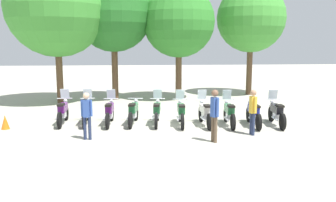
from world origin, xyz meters
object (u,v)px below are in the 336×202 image
Objects in this scene: person_1 at (253,109)px; tree_2 at (179,22)px; person_0 at (215,111)px; motorcycle_3 at (133,112)px; motorcycle_9 at (276,113)px; motorcycle_5 at (181,112)px; person_2 at (87,113)px; tree_3 at (251,18)px; motorcycle_0 at (63,111)px; motorcycle_8 at (253,113)px; motorcycle_2 at (110,112)px; motorcycle_7 at (229,113)px; motorcycle_4 at (157,112)px; traffic_cone at (5,122)px; tree_1 at (114,14)px; motorcycle_1 at (86,111)px; motorcycle_6 at (205,113)px; tree_0 at (56,7)px.

person_1 is 0.25× the size of tree_2.
person_0 is 1.77m from person_1.
motorcycle_9 reaches higher than motorcycle_3.
motorcycle_5 is at bearing 134.64° from person_1.
person_2 is 14.07m from tree_3.
motorcycle_0 is 8.64m from motorcycle_9.
motorcycle_2 is at bearing 86.58° from motorcycle_8.
motorcycle_4 is at bearing 84.43° from motorcycle_7.
tree_1 is at bearing 62.60° from traffic_cone.
motorcycle_1 is 1.92m from motorcycle_3.
motorcycle_6 is 7.99m from tree_2.
tree_0 reaches higher than tree_2.
tree_0 is at bearing 128.23° from person_1.
traffic_cone is at bearing 99.55° from motorcycle_2.
tree_3 reaches higher than motorcycle_8.
person_1 is (2.37, -1.75, 0.44)m from motorcycle_5.
person_1 is (3.32, -2.00, 0.44)m from motorcycle_4.
motorcycle_4 is 8.97m from tree_0.
tree_2 is (-0.30, 6.94, 3.95)m from motorcycle_6.
motorcycle_0 is 1.24× the size of person_0.
motorcycle_2 is 1.35× the size of person_2.
motorcycle_4 is 1.35× the size of person_2.
tree_0 reaches higher than person_1.
person_2 is at bearing -115.03° from tree_2.
tree_0 reaches higher than motorcycle_6.
motorcycle_8 is at bearing -98.93° from motorcycle_0.
motorcycle_1 is 1.34× the size of person_1.
motorcycle_4 is at bearing 140.34° from person_2.
tree_0 reaches higher than tree_1.
motorcycle_2 reaches higher than motorcycle_8.
tree_2 is at bearing -13.61° from motorcycle_3.
motorcycle_6 is at bearing -98.98° from motorcycle_0.
person_2 is (0.38, -2.48, 0.42)m from motorcycle_1.
motorcycle_6 is 1.24× the size of person_0.
motorcycle_4 is at bearing 77.21° from motorcycle_6.
motorcycle_7 is 1.24× the size of person_0.
motorcycle_2 is 3.99× the size of traffic_cone.
motorcycle_6 is at bearing -60.89° from tree_1.
person_2 is (-4.39, -1.82, 0.42)m from motorcycle_6.
tree_3 reaches higher than person_0.
traffic_cone is at bearing 99.13° from motorcycle_4.
motorcycle_2 is 2.88m from motorcycle_5.
person_0 is at bearing -17.80° from traffic_cone.
motorcycle_7 is at bearing -95.05° from motorcycle_2.
motorcycle_5 is 8.88m from tree_1.
motorcycle_3 is 0.28× the size of tree_0.
tree_3 is (6.29, 8.11, 4.27)m from motorcycle_4.
tree_1 reaches higher than tree_3.
motorcycle_2 and motorcycle_5 have the same top height.
traffic_cone is (-10.61, 0.18, -0.24)m from motorcycle_9.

